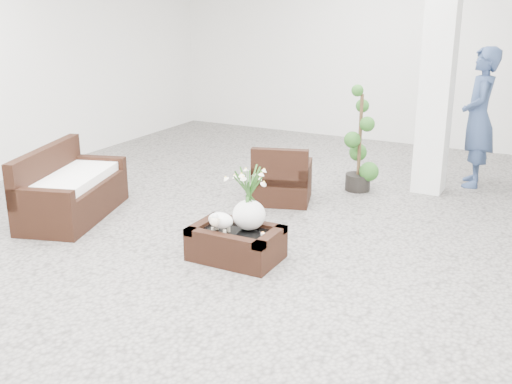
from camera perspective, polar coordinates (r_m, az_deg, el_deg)
The scene contains 10 objects.
ground at distance 6.82m, azimuth 0.39°, elevation -4.73°, with size 11.00×11.00×0.00m, color gray.
column at distance 8.61m, azimuth 16.61°, elevation 11.32°, with size 0.40×0.40×3.50m, color white.
coffee_table at distance 6.37m, azimuth -1.86°, elevation -4.91°, with size 0.90×0.60×0.31m, color black.
sheep_figurine at distance 6.25m, azimuth -3.30°, elevation -2.81°, with size 0.28×0.23×0.21m, color white.
planter_narcissus at distance 6.21m, azimuth -0.66°, elevation -0.02°, with size 0.44×0.44×0.80m, color white, non-canonical shape.
tealight at distance 6.19m, azimuth 0.63°, elevation -3.88°, with size 0.04×0.04×0.03m, color white.
armchair at distance 8.09m, azimuth 2.47°, elevation 1.81°, with size 0.73×0.70×0.78m, color black.
loveseat at distance 7.82m, azimuth -16.70°, elevation 0.79°, with size 1.61×0.77×0.86m, color black.
topiary at distance 8.57m, azimuth 9.61°, elevation 4.81°, with size 0.39×0.39×1.45m, color #214E19, non-canonical shape.
shopper at distance 9.20m, azimuth 19.94°, elevation 6.49°, with size 0.71×0.47×1.96m, color navy.
Camera 1 is at (2.90, -5.60, 2.62)m, focal length 43.13 mm.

